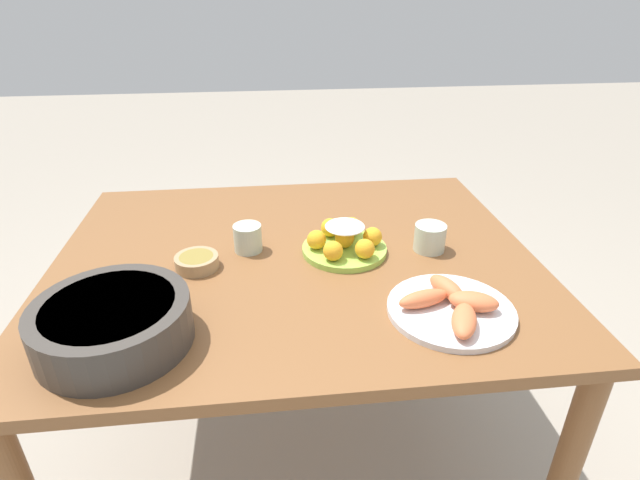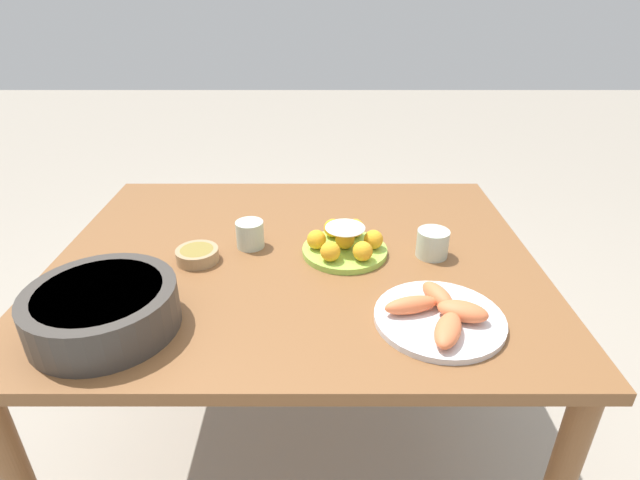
{
  "view_description": "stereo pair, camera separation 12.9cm",
  "coord_description": "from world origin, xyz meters",
  "px_view_note": "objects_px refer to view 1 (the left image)",
  "views": [
    {
      "loc": [
        0.06,
        1.13,
        1.4
      ],
      "look_at": [
        -0.06,
        0.0,
        0.8
      ],
      "focal_mm": 28.0,
      "sensor_mm": 36.0,
      "label": 1
    },
    {
      "loc": [
        -0.06,
        1.14,
        1.4
      ],
      "look_at": [
        -0.06,
        0.0,
        0.8
      ],
      "focal_mm": 28.0,
      "sensor_mm": 36.0,
      "label": 2
    }
  ],
  "objects_px": {
    "cake_plate": "(345,242)",
    "dining_table": "(296,286)",
    "serving_bowl": "(113,322)",
    "seafood_platter": "(452,307)",
    "sauce_bowl": "(197,262)",
    "cup_far": "(430,237)",
    "cup_near": "(248,238)"
  },
  "relations": [
    {
      "from": "cake_plate",
      "to": "dining_table",
      "type": "bearing_deg",
      "value": -0.09
    },
    {
      "from": "serving_bowl",
      "to": "cake_plate",
      "type": "bearing_deg",
      "value": -148.26
    },
    {
      "from": "seafood_platter",
      "to": "sauce_bowl",
      "type": "bearing_deg",
      "value": -24.64
    },
    {
      "from": "cake_plate",
      "to": "cup_far",
      "type": "xyz_separation_m",
      "value": [
        -0.22,
        0.01,
        0.01
      ]
    },
    {
      "from": "cake_plate",
      "to": "cup_near",
      "type": "relative_size",
      "value": 3.01
    },
    {
      "from": "seafood_platter",
      "to": "cup_near",
      "type": "bearing_deg",
      "value": -37.49
    },
    {
      "from": "serving_bowl",
      "to": "cup_far",
      "type": "relative_size",
      "value": 3.67
    },
    {
      "from": "sauce_bowl",
      "to": "cup_near",
      "type": "xyz_separation_m",
      "value": [
        -0.13,
        -0.08,
        0.02
      ]
    },
    {
      "from": "cup_near",
      "to": "cup_far",
      "type": "relative_size",
      "value": 0.9
    },
    {
      "from": "cake_plate",
      "to": "cup_near",
      "type": "xyz_separation_m",
      "value": [
        0.25,
        -0.04,
        0.01
      ]
    },
    {
      "from": "serving_bowl",
      "to": "sauce_bowl",
      "type": "height_order",
      "value": "serving_bowl"
    },
    {
      "from": "cake_plate",
      "to": "sauce_bowl",
      "type": "bearing_deg",
      "value": 5.69
    },
    {
      "from": "cake_plate",
      "to": "serving_bowl",
      "type": "relative_size",
      "value": 0.73
    },
    {
      "from": "sauce_bowl",
      "to": "seafood_platter",
      "type": "xyz_separation_m",
      "value": [
        -0.56,
        0.26,
        0.0
      ]
    },
    {
      "from": "cup_near",
      "to": "sauce_bowl",
      "type": "bearing_deg",
      "value": 31.54
    },
    {
      "from": "cup_far",
      "to": "cup_near",
      "type": "bearing_deg",
      "value": -6.08
    },
    {
      "from": "dining_table",
      "to": "sauce_bowl",
      "type": "xyz_separation_m",
      "value": [
        0.25,
        0.04,
        0.12
      ]
    },
    {
      "from": "dining_table",
      "to": "cake_plate",
      "type": "xyz_separation_m",
      "value": [
        -0.13,
        0.0,
        0.13
      ]
    },
    {
      "from": "sauce_bowl",
      "to": "seafood_platter",
      "type": "height_order",
      "value": "seafood_platter"
    },
    {
      "from": "cup_near",
      "to": "cup_far",
      "type": "xyz_separation_m",
      "value": [
        -0.48,
        0.05,
        -0.0
      ]
    },
    {
      "from": "dining_table",
      "to": "seafood_platter",
      "type": "distance_m",
      "value": 0.45
    },
    {
      "from": "cake_plate",
      "to": "sauce_bowl",
      "type": "xyz_separation_m",
      "value": [
        0.38,
        0.04,
        -0.01
      ]
    },
    {
      "from": "dining_table",
      "to": "cup_far",
      "type": "bearing_deg",
      "value": 178.17
    },
    {
      "from": "sauce_bowl",
      "to": "cup_far",
      "type": "relative_size",
      "value": 1.31
    },
    {
      "from": "cake_plate",
      "to": "cup_near",
      "type": "distance_m",
      "value": 0.25
    },
    {
      "from": "cake_plate",
      "to": "sauce_bowl",
      "type": "distance_m",
      "value": 0.38
    },
    {
      "from": "dining_table",
      "to": "cup_far",
      "type": "height_order",
      "value": "cup_far"
    },
    {
      "from": "dining_table",
      "to": "serving_bowl",
      "type": "bearing_deg",
      "value": 39.76
    },
    {
      "from": "dining_table",
      "to": "cup_far",
      "type": "distance_m",
      "value": 0.38
    },
    {
      "from": "cup_near",
      "to": "cup_far",
      "type": "distance_m",
      "value": 0.48
    },
    {
      "from": "dining_table",
      "to": "seafood_platter",
      "type": "bearing_deg",
      "value": 136.81
    },
    {
      "from": "dining_table",
      "to": "cup_near",
      "type": "height_order",
      "value": "cup_near"
    }
  ]
}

